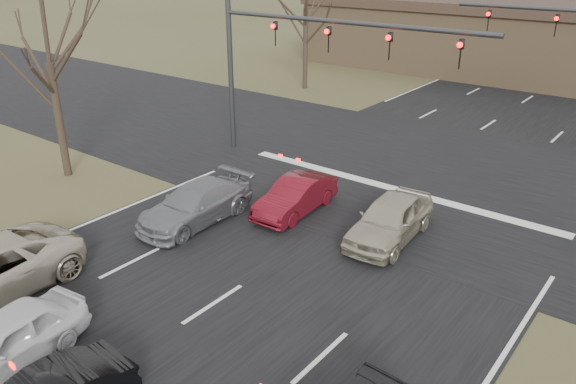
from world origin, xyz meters
name	(u,v)px	position (x,y,z in m)	size (l,w,h in m)	color
ground	(121,365)	(0.00, 0.00, 0.00)	(360.00, 360.00, 0.00)	#434323
road_cross	(414,173)	(0.00, 15.00, 0.01)	(200.00, 14.00, 0.02)	black
mast_arm_near	(287,46)	(-5.23, 13.00, 5.07)	(12.12, 0.24, 8.00)	#383A3D
tree_left_near	(41,12)	(-11.50, 6.00, 6.57)	(5.10, 5.10, 8.50)	black
car_white_sedan	(4,342)	(-2.00, -1.56, 0.66)	(1.57, 3.90, 1.33)	silver
car_grey_ahead	(196,204)	(-4.00, 6.24, 0.66)	(1.86, 4.58, 1.33)	gray
car_red_ahead	(296,196)	(-1.71, 8.94, 0.63)	(1.33, 3.82, 1.26)	maroon
car_silver_ahead	(390,219)	(1.93, 9.19, 0.72)	(1.71, 4.25, 1.45)	#B3AB91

